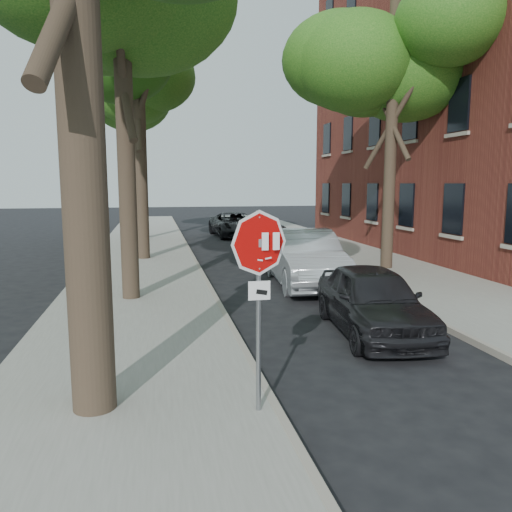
{
  "coord_description": "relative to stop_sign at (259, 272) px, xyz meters",
  "views": [
    {
      "loc": [
        -1.97,
        -6.02,
        3.05
      ],
      "look_at": [
        -0.59,
        0.69,
        2.05
      ],
      "focal_mm": 35.0,
      "sensor_mm": 36.0,
      "label": 1
    }
  ],
  "objects": [
    {
      "name": "tree_right",
      "position": [
        6.68,
        10.14,
        5.26
      ],
      "size": [
        5.29,
        4.91,
        9.33
      ],
      "color": "black",
      "rests_on": "sidewalk_right"
    },
    {
      "name": "car_d",
      "position": [
        3.3,
        22.34,
        -1.25
      ],
      "size": [
        2.65,
        5.18,
        1.4
      ],
      "primitive_type": "imported",
      "rotation": [
        0.0,
        0.0,
        0.07
      ],
      "color": "black",
      "rests_on": "ground"
    },
    {
      "name": "tree_mid_b",
      "position": [
        -1.72,
        14.15,
        6.05
      ],
      "size": [
        5.88,
        5.46,
        10.36
      ],
      "color": "black",
      "rests_on": "sidewalk_left"
    },
    {
      "name": "sidewalk_right",
      "position": [
        6.7,
        12.03,
        -1.89
      ],
      "size": [
        4.0,
        55.0,
        0.12
      ],
      "primitive_type": "cube",
      "color": "gray",
      "rests_on": "ground"
    },
    {
      "name": "ground",
      "position": [
        0.7,
        0.03,
        -1.95
      ],
      "size": [
        120.0,
        120.0,
        0.0
      ],
      "primitive_type": "plane",
      "color": "black",
      "rests_on": "ground"
    },
    {
      "name": "car_a",
      "position": [
        3.06,
        3.25,
        -1.25
      ],
      "size": [
        2.04,
        4.22,
        1.39
      ],
      "primitive_type": "imported",
      "rotation": [
        0.0,
        0.0,
        -0.1
      ],
      "color": "black",
      "rests_on": "ground"
    },
    {
      "name": "stop_sign",
      "position": [
        0.0,
        0.0,
        0.0
      ],
      "size": [
        0.76,
        0.34,
        2.61
      ],
      "color": "gray",
      "rests_on": "sidewalk_left"
    },
    {
      "name": "tree_far",
      "position": [
        -2.02,
        21.14,
        5.26
      ],
      "size": [
        5.29,
        4.91,
        9.33
      ],
      "color": "black",
      "rests_on": "sidewalk_left"
    },
    {
      "name": "car_b",
      "position": [
        3.13,
        8.2,
        -1.11
      ],
      "size": [
        2.14,
        5.18,
        1.67
      ],
      "primitive_type": "imported",
      "rotation": [
        0.0,
        0.0,
        -0.08
      ],
      "color": "#AFB2B8",
      "rests_on": "ground"
    },
    {
      "name": "curb_right",
      "position": [
        4.65,
        12.03,
        -1.88
      ],
      "size": [
        0.12,
        55.0,
        0.13
      ],
      "primitive_type": "cube",
      "color": "#9E9384",
      "rests_on": "ground"
    },
    {
      "name": "sidewalk_left",
      "position": [
        -1.8,
        12.03,
        -1.89
      ],
      "size": [
        4.0,
        55.0,
        0.12
      ],
      "primitive_type": "cube",
      "color": "gray",
      "rests_on": "ground"
    },
    {
      "name": "car_c",
      "position": [
        3.3,
        13.46,
        -1.24
      ],
      "size": [
        2.32,
        5.0,
        1.42
      ],
      "primitive_type": "imported",
      "rotation": [
        0.0,
        0.0,
        0.07
      ],
      "color": "#454449",
      "rests_on": "ground"
    },
    {
      "name": "curb_left",
      "position": [
        0.25,
        12.03,
        -1.88
      ],
      "size": [
        0.12,
        55.0,
        0.13
      ],
      "primitive_type": "cube",
      "color": "#9E9384",
      "rests_on": "ground"
    }
  ]
}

